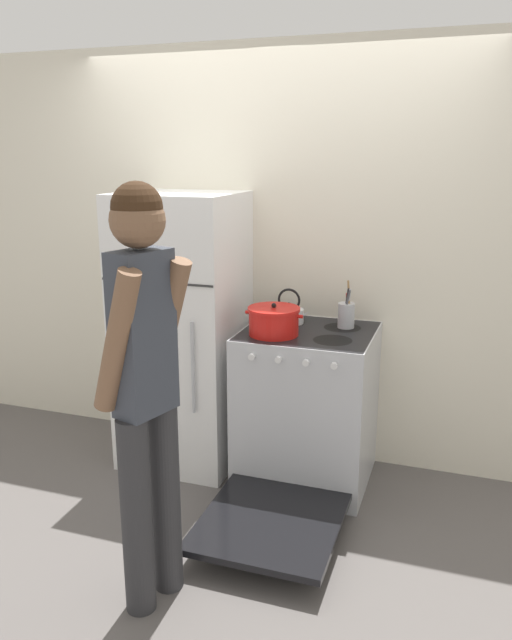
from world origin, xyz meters
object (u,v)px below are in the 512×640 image
at_px(refrigerator, 183,331).
at_px(utensil_jar, 346,314).
at_px(dutch_oven_pot, 274,321).
at_px(stove_range, 305,409).
at_px(person, 145,378).
at_px(tea_kettle, 289,313).

height_order(refrigerator, utensil_jar, refrigerator).
distance_m(dutch_oven_pot, utensil_jar, 0.45).
distance_m(stove_range, person, 1.39).
bearing_deg(person, dutch_oven_pot, 6.28).
height_order(dutch_oven_pot, utensil_jar, utensil_jar).
height_order(utensil_jar, person, person).
bearing_deg(refrigerator, tea_kettle, 10.27).
bearing_deg(refrigerator, stove_range, -3.94).
distance_m(refrigerator, utensil_jar, 1.01).
xyz_separation_m(refrigerator, dutch_oven_pot, (0.63, -0.15, 0.16)).
distance_m(stove_range, tea_kettle, 0.57).
distance_m(stove_range, dutch_oven_pot, 0.58).
relative_size(dutch_oven_pot, tea_kettle, 1.49).
height_order(stove_range, utensil_jar, utensil_jar).
relative_size(refrigerator, utensil_jar, 6.02).
bearing_deg(stove_range, tea_kettle, 131.83).
bearing_deg(stove_range, dutch_oven_pot, -150.34).
bearing_deg(person, stove_range, -0.49).
xyz_separation_m(refrigerator, stove_range, (0.80, -0.06, -0.38)).
xyz_separation_m(stove_range, utensil_jar, (0.19, 0.18, 0.54)).
bearing_deg(dutch_oven_pot, person, -100.14).
relative_size(tea_kettle, utensil_jar, 0.80).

